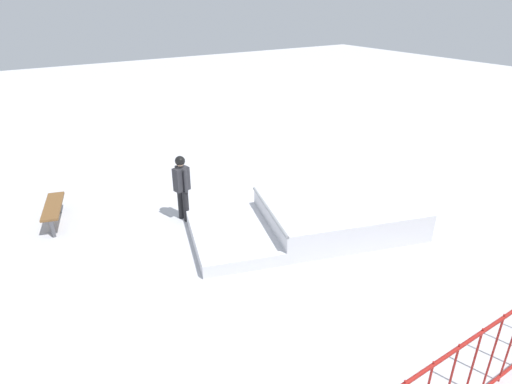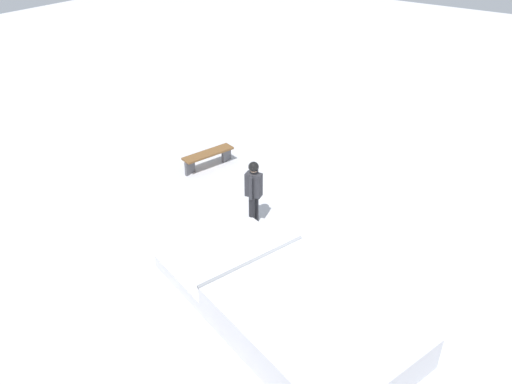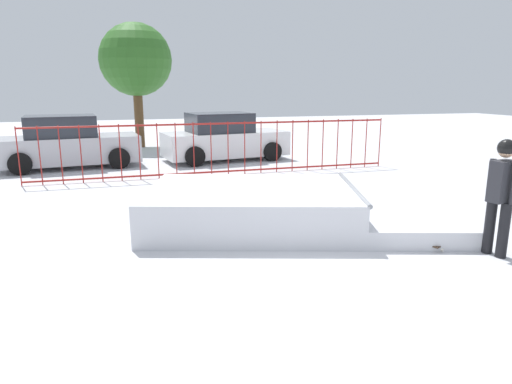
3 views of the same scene
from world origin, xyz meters
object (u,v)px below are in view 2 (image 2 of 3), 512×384
Objects in this scene: park_bench at (208,156)px; skateboard at (255,238)px; skater at (254,189)px; skate_ramp at (295,312)px.

skateboard is at bearing 146.46° from park_bench.
skateboard is (-0.44, 0.55, -0.93)m from skater.
skate_ramp is 3.43× the size of skater.
skateboard is 3.93m from park_bench.
park_bench is (3.27, -2.17, 0.28)m from skateboard.
skate_ramp is 6.69m from park_bench.
skate_ramp is 3.53m from skater.
skateboard is (2.17, -1.73, -0.24)m from skate_ramp.
skate_ramp reaches higher than park_bench.
park_bench is at bearing -18.67° from skate_ramp.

